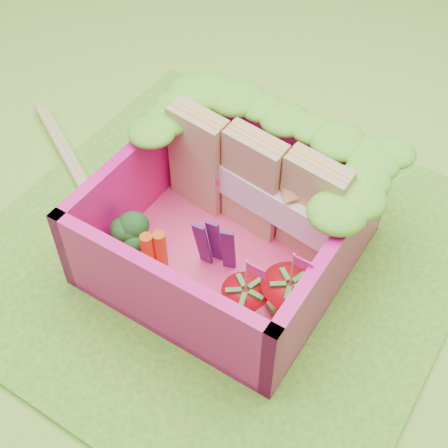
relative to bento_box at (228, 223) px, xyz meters
name	(u,v)px	position (x,y,z in m)	size (l,w,h in m)	color
ground	(221,252)	(-0.06, 0.01, -0.31)	(14.00, 14.00, 0.00)	#95CB39
placemat	(221,251)	(-0.06, 0.01, -0.29)	(2.60, 2.60, 0.03)	green
bento_floor	(228,252)	(0.00, 0.00, -0.25)	(1.30, 1.30, 0.05)	#F83F7B
bento_box	(228,223)	(0.00, 0.00, 0.00)	(1.30, 1.30, 0.55)	#E4137D
lettuce_ruffle	(275,128)	(0.00, 0.48, 0.33)	(1.43, 0.83, 0.11)	#339B1C
sandwich_stack	(254,183)	(0.01, 0.26, 0.09)	(1.16, 0.32, 0.64)	tan
broccoli	(129,231)	(-0.46, -0.31, -0.06)	(0.31, 0.31, 0.25)	#69A04D
carrot_sticks	(155,253)	(-0.26, -0.33, -0.08)	(0.12, 0.12, 0.29)	#FC5715
purple_wedges	(215,245)	(0.01, -0.14, -0.04)	(0.21, 0.08, 0.38)	#4A1B5F
strawberry_left	(245,304)	(0.32, -0.35, -0.10)	(0.24, 0.24, 0.48)	red
strawberry_right	(288,301)	(0.50, -0.23, -0.07)	(0.29, 0.29, 0.53)	red
snap_peas	(249,313)	(0.33, -0.32, -0.20)	(0.59, 0.40, 0.05)	#5FBE3B
chopsticks	(89,195)	(-0.98, -0.08, -0.25)	(1.82, 1.02, 0.05)	#E8D37F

